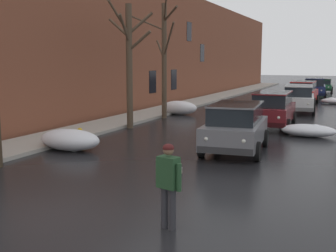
% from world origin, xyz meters
% --- Properties ---
extents(ground_plane, '(200.00, 200.00, 0.00)m').
position_xyz_m(ground_plane, '(0.00, 0.00, 0.00)').
color(ground_plane, black).
extents(left_sidewalk_slab, '(2.52, 80.00, 0.15)m').
position_xyz_m(left_sidewalk_slab, '(-5.87, 18.00, 0.07)').
color(left_sidewalk_slab, '#A8A399').
rests_on(left_sidewalk_slab, ground).
extents(brick_townhouse_facade, '(0.63, 80.00, 9.02)m').
position_xyz_m(brick_townhouse_facade, '(-7.62, 18.01, 4.51)').
color(brick_townhouse_facade, brown).
rests_on(brick_townhouse_facade, ground).
extents(snow_bank_near_corner_left, '(2.35, 1.14, 0.89)m').
position_xyz_m(snow_bank_near_corner_left, '(-4.20, 18.03, 0.43)').
color(snow_bank_near_corner_left, white).
rests_on(snow_bank_near_corner_left, ground).
extents(snow_bank_near_corner_right, '(2.45, 1.22, 0.58)m').
position_xyz_m(snow_bank_near_corner_right, '(4.26, 13.03, 0.28)').
color(snow_bank_near_corner_right, white).
rests_on(snow_bank_near_corner_right, ground).
extents(snow_bank_along_right_kerb, '(2.52, 1.45, 0.81)m').
position_xyz_m(snow_bank_along_right_kerb, '(-3.80, 6.19, 0.39)').
color(snow_bank_along_right_kerb, white).
rests_on(snow_bank_along_right_kerb, ground).
extents(bare_tree_second_along_sidewalk, '(3.16, 2.76, 6.22)m').
position_xyz_m(bare_tree_second_along_sidewalk, '(-4.37, 11.92, 3.48)').
color(bare_tree_second_along_sidewalk, '#4C3D2D').
rests_on(bare_tree_second_along_sidewalk, ground).
extents(bare_tree_mid_block, '(2.90, 2.87, 6.73)m').
position_xyz_m(bare_tree_mid_block, '(-4.34, 16.08, 3.64)').
color(bare_tree_mid_block, '#4C3D2D').
rests_on(bare_tree_mid_block, ground).
extents(suv_grey_approaching_near_lane, '(2.44, 4.51, 1.82)m').
position_xyz_m(suv_grey_approaching_near_lane, '(2.05, 8.54, 0.99)').
color(suv_grey_approaching_near_lane, slate).
rests_on(suv_grey_approaching_near_lane, ground).
extents(suv_maroon_parked_kerbside_close, '(2.21, 4.80, 1.82)m').
position_xyz_m(suv_maroon_parked_kerbside_close, '(2.22, 15.14, 0.99)').
color(suv_maroon_parked_kerbside_close, maroon).
rests_on(suv_maroon_parked_kerbside_close, ground).
extents(suv_white_parked_kerbside_mid, '(2.48, 4.84, 1.82)m').
position_xyz_m(suv_white_parked_kerbside_mid, '(2.61, 22.29, 0.99)').
color(suv_white_parked_kerbside_mid, silver).
rests_on(suv_white_parked_kerbside_mid, ground).
extents(suv_red_parked_far_down_block, '(2.13, 4.58, 1.82)m').
position_xyz_m(suv_red_parked_far_down_block, '(2.26, 28.01, 0.99)').
color(suv_red_parked_far_down_block, red).
rests_on(suv_red_parked_far_down_block, ground).
extents(suv_darkblue_queued_behind_truck, '(2.40, 4.92, 1.82)m').
position_xyz_m(suv_darkblue_queued_behind_truck, '(2.45, 35.38, 0.99)').
color(suv_darkblue_queued_behind_truck, navy).
rests_on(suv_darkblue_queued_behind_truck, ground).
extents(sedan_green_at_far_intersection, '(2.12, 3.98, 1.42)m').
position_xyz_m(sedan_green_at_far_intersection, '(2.72, 42.56, 0.75)').
color(sedan_green_at_far_intersection, '#1E5633').
rests_on(sedan_green_at_far_intersection, ground).
extents(pedestrian_with_coffee, '(0.64, 0.37, 1.76)m').
position_xyz_m(pedestrian_with_coffee, '(2.77, 0.66, 1.04)').
color(pedestrian_with_coffee, '#2D2D33').
rests_on(pedestrian_with_coffee, ground).
extents(fire_hydrant, '(0.42, 0.22, 0.71)m').
position_xyz_m(fire_hydrant, '(-4.06, 7.19, 0.36)').
color(fire_hydrant, gold).
rests_on(fire_hydrant, ground).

